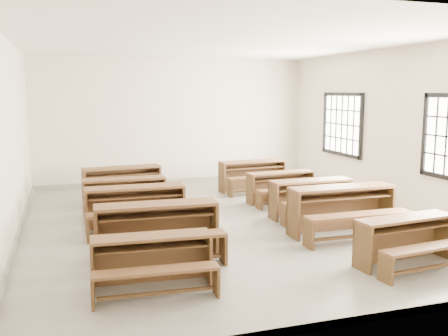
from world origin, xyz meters
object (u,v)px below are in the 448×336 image
object	(u,v)px
desk_set_0	(152,258)
desk_set_5	(407,237)
desk_set_1	(157,227)
desk_set_3	(125,194)
desk_set_6	(343,207)
desk_set_7	(312,196)
desk_set_9	(253,173)
desk_set_8	(281,185)
desk_set_4	(123,181)
desk_set_2	(136,205)

from	to	relation	value
desk_set_0	desk_set_5	xyz separation A→B (m)	(3.45, -0.25, 0.01)
desk_set_1	desk_set_3	size ratio (longest dim) A/B	1.12
desk_set_5	desk_set_6	xyz separation A→B (m)	(-0.06, 1.56, 0.08)
desk_set_5	desk_set_7	xyz separation A→B (m)	(-0.01, 2.73, 0.03)
desk_set_1	desk_set_9	bearing A→B (deg)	55.70
desk_set_8	desk_set_4	bearing A→B (deg)	156.30
desk_set_7	desk_set_9	distance (m)	2.73
desk_set_0	desk_set_4	bearing A→B (deg)	91.13
desk_set_6	desk_set_8	world-z (taller)	desk_set_6
desk_set_2	desk_set_7	world-z (taller)	desk_set_2
desk_set_7	desk_set_8	xyz separation A→B (m)	(-0.02, 1.36, -0.03)
desk_set_5	desk_set_7	bearing A→B (deg)	84.29
desk_set_4	desk_set_0	bearing A→B (deg)	-98.48
desk_set_4	desk_set_9	xyz separation A→B (m)	(3.10, 0.19, -0.01)
desk_set_0	desk_set_4	distance (m)	5.02
desk_set_1	desk_set_6	xyz separation A→B (m)	(3.13, 0.22, 0.02)
desk_set_2	desk_set_6	world-z (taller)	desk_set_6
desk_set_1	desk_set_7	bearing A→B (deg)	25.83
desk_set_1	desk_set_3	xyz separation A→B (m)	(-0.14, 2.69, -0.04)
desk_set_2	desk_set_3	distance (m)	1.17
desk_set_1	desk_set_5	distance (m)	3.47
desk_set_5	desk_set_8	world-z (taller)	desk_set_5
desk_set_0	desk_set_9	world-z (taller)	desk_set_9
desk_set_5	desk_set_9	xyz separation A→B (m)	(-0.15, 5.46, 0.03)
desk_set_1	desk_set_4	bearing A→B (deg)	92.93
desk_set_3	desk_set_5	xyz separation A→B (m)	(3.34, -4.03, -0.03)
desk_set_0	desk_set_2	bearing A→B (deg)	90.00
desk_set_2	desk_set_8	size ratio (longest dim) A/B	1.12
desk_set_0	desk_set_2	world-z (taller)	desk_set_2
desk_set_2	desk_set_6	bearing A→B (deg)	-21.50
desk_set_2	desk_set_8	distance (m)	3.48
desk_set_2	desk_set_3	xyz separation A→B (m)	(-0.04, 1.16, -0.03)
desk_set_0	desk_set_1	xyz separation A→B (m)	(0.26, 1.09, 0.08)
desk_set_7	desk_set_8	distance (m)	1.36
desk_set_4	desk_set_6	size ratio (longest dim) A/B	0.97
desk_set_0	desk_set_8	xyz separation A→B (m)	(3.42, 3.85, 0.01)
desk_set_5	desk_set_9	bearing A→B (deg)	85.69
desk_set_4	desk_set_8	world-z (taller)	desk_set_4
desk_set_3	desk_set_7	distance (m)	3.57
desk_set_2	desk_set_5	xyz separation A→B (m)	(3.29, -2.87, -0.05)
desk_set_7	desk_set_2	bearing A→B (deg)	177.24
desk_set_2	desk_set_6	distance (m)	3.49
desk_set_1	desk_set_3	distance (m)	2.69
desk_set_3	desk_set_8	xyz separation A→B (m)	(3.30, 0.06, -0.03)
desk_set_3	desk_set_4	bearing A→B (deg)	86.18
desk_set_0	desk_set_9	distance (m)	6.17
desk_set_2	desk_set_4	bearing A→B (deg)	89.37
desk_set_0	desk_set_9	xyz separation A→B (m)	(3.31, 5.21, 0.04)
desk_set_3	desk_set_4	size ratio (longest dim) A/B	0.91
desk_set_4	desk_set_8	bearing A→B (deg)	-26.12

